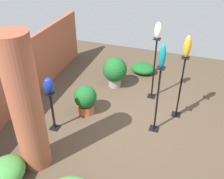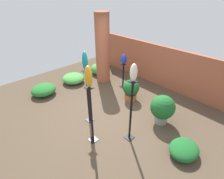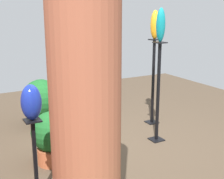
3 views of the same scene
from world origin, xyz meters
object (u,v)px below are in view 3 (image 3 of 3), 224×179
at_px(pedestal_ivory, 102,81).
at_px(art_vase_amber, 155,25).
at_px(pedestal_amber, 153,85).
at_px(art_vase_ivory, 102,21).
at_px(art_vase_cobalt, 31,102).
at_px(pedestal_teal, 158,96).
at_px(brick_pillar, 85,108).
at_px(art_vase_teal, 161,25).
at_px(potted_plant_front_right, 52,136).
at_px(pedestal_cobalt, 36,166).
at_px(potted_plant_mid_left, 41,100).

height_order(pedestal_ivory, art_vase_amber, art_vase_amber).
bearing_deg(pedestal_amber, art_vase_ivory, 51.49).
bearing_deg(pedestal_amber, art_vase_cobalt, 118.54).
xyz_separation_m(pedestal_amber, art_vase_ivory, (0.56, 0.70, 1.10)).
bearing_deg(pedestal_teal, brick_pillar, 130.28).
height_order(pedestal_ivory, art_vase_cobalt, pedestal_ivory).
bearing_deg(pedestal_amber, art_vase_teal, 149.34).
relative_size(pedestal_amber, pedestal_teal, 0.98).
distance_m(art_vase_ivory, art_vase_amber, 0.90).
bearing_deg(potted_plant_front_right, pedestal_cobalt, 150.76).
xyz_separation_m(pedestal_ivory, art_vase_amber, (-0.56, -0.70, 0.99)).
relative_size(brick_pillar, pedestal_ivory, 1.61).
distance_m(art_vase_cobalt, art_vase_teal, 2.28).
relative_size(pedestal_ivory, pedestal_teal, 1.05).
bearing_deg(potted_plant_front_right, art_vase_ivory, -49.39).
bearing_deg(pedestal_cobalt, pedestal_amber, -61.46).
bearing_deg(art_vase_amber, art_vase_ivory, 51.49).
bearing_deg(potted_plant_mid_left, pedestal_teal, -135.64).
xyz_separation_m(pedestal_cobalt, pedestal_teal, (0.68, -2.07, 0.29)).
xyz_separation_m(brick_pillar, pedestal_ivory, (2.84, -1.60, -0.54)).
bearing_deg(art_vase_ivory, art_vase_teal, -165.65).
xyz_separation_m(art_vase_amber, potted_plant_mid_left, (0.76, 1.78, -1.26)).
bearing_deg(art_vase_teal, brick_pillar, 130.28).
bearing_deg(pedestal_ivory, brick_pillar, 150.61).
bearing_deg(art_vase_teal, pedestal_teal, 180.00).
relative_size(art_vase_ivory, art_vase_cobalt, 1.07).
bearing_deg(brick_pillar, pedestal_amber, -45.29).
distance_m(pedestal_cobalt, art_vase_cobalt, 0.69).
xyz_separation_m(art_vase_cobalt, art_vase_teal, (0.68, -2.07, 0.66)).
xyz_separation_m(pedestal_ivory, pedestal_amber, (-0.56, -0.70, -0.05)).
height_order(potted_plant_front_right, potted_plant_mid_left, potted_plant_mid_left).
distance_m(pedestal_ivory, art_vase_cobalt, 2.62).
height_order(art_vase_amber, potted_plant_mid_left, art_vase_amber).
distance_m(pedestal_teal, potted_plant_mid_left, 1.99).
height_order(pedestal_ivory, pedestal_teal, pedestal_ivory).
distance_m(brick_pillar, pedestal_amber, 3.30).
bearing_deg(art_vase_teal, pedestal_amber, -30.66).
relative_size(art_vase_teal, potted_plant_front_right, 0.68).
height_order(pedestal_amber, art_vase_teal, art_vase_teal).
xyz_separation_m(art_vase_amber, potted_plant_front_right, (-0.59, 2.04, -1.35)).
distance_m(pedestal_ivory, pedestal_cobalt, 2.61).
relative_size(pedestal_ivory, art_vase_ivory, 4.11).
xyz_separation_m(art_vase_teal, potted_plant_front_right, (0.07, 1.65, -1.38)).
relative_size(pedestal_cobalt, art_vase_cobalt, 2.55).
relative_size(pedestal_ivory, pedestal_amber, 1.07).
height_order(pedestal_ivory, potted_plant_mid_left, pedestal_ivory).
distance_m(art_vase_amber, potted_plant_front_right, 2.52).
height_order(art_vase_cobalt, art_vase_teal, art_vase_teal).
relative_size(pedestal_cobalt, art_vase_amber, 1.93).
height_order(brick_pillar, art_vase_amber, brick_pillar).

